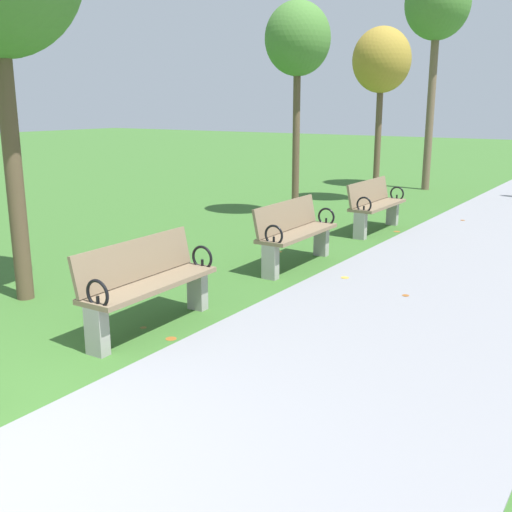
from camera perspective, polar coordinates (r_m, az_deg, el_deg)
The scene contains 7 objects.
park_bench_2 at distance 6.10m, azimuth -10.22°, elevation -2.46°, with size 0.51×1.61×0.90m.
park_bench_3 at distance 8.40m, azimuth 3.66°, elevation 2.29°, with size 0.50×1.61×0.90m.
park_bench_4 at distance 10.93m, azimuth 11.15°, elevation 4.80°, with size 0.48×1.60×0.90m.
tree_3 at distance 12.04m, azimuth 3.94°, elevation 19.51°, with size 1.24×1.24×4.07m.
tree_4 at distance 14.13m, azimuth 11.74°, elevation 17.47°, with size 1.28×1.28×3.84m.
tree_5 at distance 16.81m, azimuth 16.72°, elevation 21.56°, with size 1.61×1.61×5.51m.
scattered_leaves at distance 8.23m, azimuth 10.42°, elevation -1.54°, with size 4.44×11.46×0.02m.
Camera 1 is at (3.57, -1.54, 2.20)m, focal length 42.49 mm.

